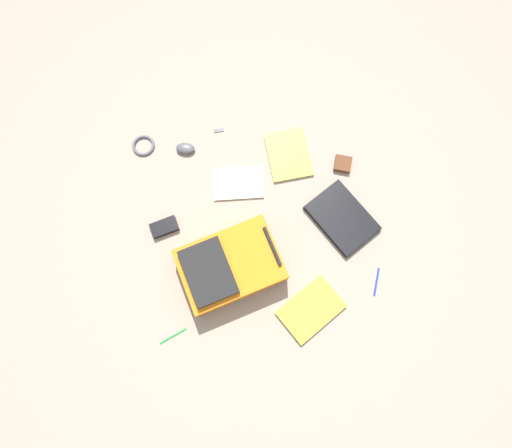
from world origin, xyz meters
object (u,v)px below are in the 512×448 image
Objects in this scene: computer_mouse at (185,148)px; cable_coil at (143,146)px; usb_stick at (219,130)px; backpack at (229,266)px; power_brick at (164,227)px; book_manual at (288,155)px; book_red at (238,183)px; book_comic at (311,309)px; pen_blue at (173,336)px; pen_black at (377,282)px; laptop at (342,218)px; earbud_pouch at (343,164)px.

computer_mouse is 0.22m from cable_coil.
cable_coil is 0.39m from usb_stick.
power_brick is (-0.25, -0.28, -0.06)m from backpack.
book_manual is 0.38m from usb_stick.
book_manual is (-0.11, 0.28, 0.00)m from book_red.
pen_blue is (0.02, -0.65, -0.01)m from book_comic.
book_red is 0.53m from cable_coil.
computer_mouse is (-0.64, -0.13, -0.06)m from backpack.
book_manual is at bearing 111.39° from book_red.
pen_black is (0.81, 0.81, -0.01)m from computer_mouse.
book_manual is at bearing 112.43° from power_brick.
computer_mouse is (-0.22, -0.24, 0.01)m from book_red.
book_comic is 1.01m from computer_mouse.
pen_black is at bearing 34.91° from usb_stick.
laptop reaches higher than usb_stick.
book_comic reaches higher than pen_blue.
power_brick reaches higher than book_comic.
laptop reaches higher than pen_black.
book_manual is 0.74m from cable_coil.
pen_black is at bearing 66.04° from power_brick.
computer_mouse is 0.74× the size of power_brick.
book_comic is 2.62× the size of power_brick.
cable_coil is at bearing -105.27° from earbud_pouch.
power_brick is 0.95× the size of pen_blue.
earbud_pouch reaches higher than book_red.
power_brick reaches higher than usb_stick.
backpack is 3.78× the size of pen_black.
pen_black is (0.59, 0.57, -0.00)m from book_red.
laptop is 0.97m from pen_blue.
book_manual is at bearing -157.17° from pen_black.
computer_mouse is 0.72× the size of pen_black.
earbud_pouch is (0.27, 0.98, 0.01)m from cable_coil.
power_brick is at bearing -67.57° from book_manual.
book_red is (-0.41, 0.10, -0.07)m from backpack.
earbud_pouch is 0.66m from usb_stick.
power_brick is (0.39, -0.15, -0.00)m from computer_mouse.
cable_coil is 2.24× the size of usb_stick.
usb_stick is at bearing 93.44° from cable_coil.
computer_mouse reaches higher than book_comic.
backpack is 0.65m from computer_mouse.
earbud_pouch is at bearing 166.85° from laptop.
pen_blue is at bearing -88.65° from book_comic.
laptop is at bearing -13.15° from earbud_pouch.
book_red is at bearing -160.31° from book_comic.
book_manual is 2.03× the size of pen_black.
earbud_pouch is (-0.42, 0.64, -0.06)m from backpack.
backpack is 0.70m from pen_black.
pen_black is at bearing 75.18° from backpack.
pen_black is at bearing 102.36° from book_comic.
cable_coil is 1.41× the size of earbud_pouch.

